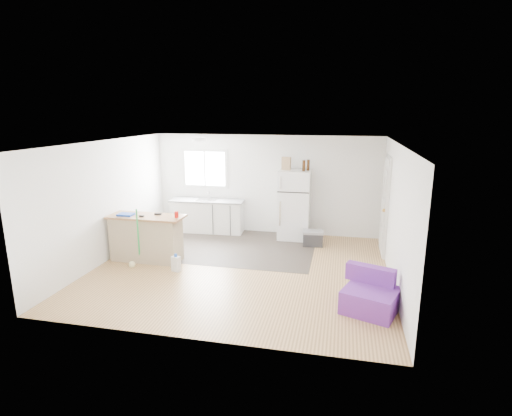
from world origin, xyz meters
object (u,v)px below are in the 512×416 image
Objects in this scene: mop at (134,255)px; bottle_left at (304,166)px; cardboard_box at (286,164)px; cleaner_jug at (176,264)px; red_cup at (176,215)px; cooler at (313,238)px; kitchen_cabinets at (208,215)px; peninsula at (146,238)px; purple_seat at (370,296)px; bottle_right at (308,165)px; blue_tray at (126,214)px; refrigerator at (294,205)px.

mop is 4.74× the size of bottle_left.
cardboard_box reaches higher than mop.
cleaner_jug is 1.15× the size of cardboard_box.
cooler is at bearing 32.59° from red_cup.
kitchen_cabinets is 2.61m from cleaner_jug.
red_cup is at bearing -138.78° from bottle_left.
peninsula is 0.85m from red_cup.
peninsula is 12.66× the size of red_cup.
purple_seat is 3.80× the size of bottle_right.
cardboard_box is at bearing -5.75° from kitchen_cabinets.
blue_tray is (-0.93, -2.22, 0.54)m from kitchen_cabinets.
refrigerator reaches higher than purple_seat.
purple_seat is at bearing -15.55° from peninsula.
refrigerator is at bearing 150.62° from bottle_left.
bottle_left reaches higher than mop.
purple_seat is (4.29, -1.22, -0.25)m from peninsula.
peninsula is 3.76m from bottle_left.
red_cup is (0.75, 0.39, 0.76)m from mop.
refrigerator reaches higher than blue_tray.
mop is at bearing -106.72° from kitchen_cabinets.
red_cup reaches higher than blue_tray.
cleaner_jug is 1.38× the size of bottle_left.
purple_seat is at bearing -18.53° from red_cup.
refrigerator is 3.70m from purple_seat.
purple_seat is 0.80× the size of mop.
refrigerator is at bearing -176.76° from bottle_right.
kitchen_cabinets is at bearing 162.59° from cooler.
peninsula is at bearing -140.74° from cardboard_box.
bottle_left is (0.20, -0.11, 0.94)m from refrigerator.
mop is at bearing -170.64° from purple_seat.
cardboard_box reaches higher than bottle_right.
red_cup is 3.24m from bottle_right.
refrigerator reaches higher than peninsula.
cleaner_jug is at bearing -131.52° from bottle_left.
cardboard_box reaches higher than cleaner_jug.
bottle_right is at bearing 2.85° from refrigerator.
cleaner_jug is 0.95m from red_cup.
cardboard_box is at bearing 167.67° from bottle_left.
cardboard_box is at bearing 138.44° from purple_seat.
cooler is at bearing 27.00° from peninsula.
bottle_right reaches higher than red_cup.
peninsula is at bearing 169.33° from cleaner_jug.
red_cup reaches higher than cooler.
blue_tray is 4.10m from bottle_right.
red_cup is 0.40× the size of cardboard_box.
cardboard_box reaches higher than red_cup.
cleaner_jug is 3.72m from bottle_right.
refrigerator is 5.43× the size of cardboard_box.
mop is at bearing -136.54° from cardboard_box.
red_cup is at bearing 3.22° from blue_tray.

